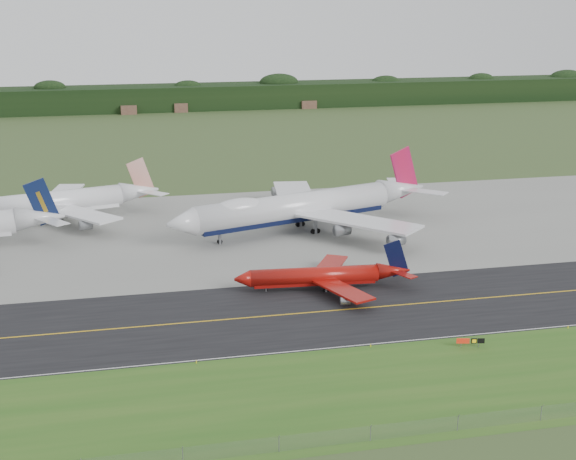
# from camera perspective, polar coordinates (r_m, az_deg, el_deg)

# --- Properties ---
(ground) EXTENTS (600.00, 600.00, 0.00)m
(ground) POSITION_cam_1_polar(r_m,az_deg,el_deg) (149.97, 2.38, -5.23)
(ground) COLOR #354721
(ground) RESTS_ON ground
(grass_verge) EXTENTS (400.00, 30.00, 0.01)m
(grass_verge) POSITION_cam_1_polar(r_m,az_deg,el_deg) (119.47, 6.70, -11.21)
(grass_verge) COLOR #275519
(grass_verge) RESTS_ON ground
(taxiway) EXTENTS (400.00, 32.00, 0.02)m
(taxiway) POSITION_cam_1_polar(r_m,az_deg,el_deg) (146.38, 2.77, -5.78)
(taxiway) COLOR black
(taxiway) RESTS_ON ground
(apron) EXTENTS (400.00, 78.00, 0.01)m
(apron) POSITION_cam_1_polar(r_m,az_deg,el_deg) (197.10, -1.37, 0.09)
(apron) COLOR gray
(apron) RESTS_ON ground
(taxiway_centreline) EXTENTS (400.00, 0.40, 0.00)m
(taxiway_centreline) POSITION_cam_1_polar(r_m,az_deg,el_deg) (146.37, 2.77, -5.77)
(taxiway_centreline) COLOR gold
(taxiway_centreline) RESTS_ON taxiway
(taxiway_edge_line) EXTENTS (400.00, 0.25, 0.00)m
(taxiway_edge_line) POSITION_cam_1_polar(r_m,az_deg,el_deg) (132.69, 4.52, -8.22)
(taxiway_edge_line) COLOR silver
(taxiway_edge_line) RESTS_ON taxiway
(perimeter_fence) EXTENTS (320.00, 0.10, 320.00)m
(perimeter_fence) POSITION_cam_1_polar(r_m,az_deg,el_deg) (108.29, 9.00, -13.75)
(perimeter_fence) COLOR slate
(perimeter_fence) RESTS_ON ground
(horizon_treeline) EXTENTS (700.00, 25.00, 12.00)m
(horizon_treeline) POSITION_cam_1_polar(r_m,az_deg,el_deg) (413.18, -7.37, 9.26)
(horizon_treeline) COLOR black
(horizon_treeline) RESTS_ON ground
(jet_ba_747) EXTENTS (70.21, 56.76, 18.05)m
(jet_ba_747) POSITION_cam_1_polar(r_m,az_deg,el_deg) (193.80, 1.03, 1.69)
(jet_ba_747) COLOR silver
(jet_ba_747) RESTS_ON ground
(jet_red_737) EXTENTS (34.87, 28.36, 9.41)m
(jet_red_737) POSITION_cam_1_polar(r_m,az_deg,el_deg) (156.44, 2.59, -3.28)
(jet_red_737) COLOR #95100A
(jet_red_737) RESTS_ON ground
(jet_star_tail) EXTENTS (53.99, 44.28, 14.40)m
(jet_star_tail) POSITION_cam_1_polar(r_m,az_deg,el_deg) (211.18, -16.19, 1.88)
(jet_star_tail) COLOR white
(jet_star_tail) RESTS_ON ground
(taxiway_sign) EXTENTS (4.51, 1.09, 1.52)m
(taxiway_sign) POSITION_cam_1_polar(r_m,az_deg,el_deg) (134.82, 12.84, -7.70)
(taxiway_sign) COLOR slate
(taxiway_sign) RESTS_ON ground
(edge_marker_left) EXTENTS (0.16, 0.16, 0.50)m
(edge_marker_left) POSITION_cam_1_polar(r_m,az_deg,el_deg) (127.19, -6.54, -9.30)
(edge_marker_left) COLOR yellow
(edge_marker_left) RESTS_ON ground
(edge_marker_center) EXTENTS (0.16, 0.16, 0.50)m
(edge_marker_center) POSITION_cam_1_polar(r_m,az_deg,el_deg) (132.58, 5.90, -8.17)
(edge_marker_center) COLOR yellow
(edge_marker_center) RESTS_ON ground
(edge_marker_right) EXTENTS (0.16, 0.16, 0.50)m
(edge_marker_right) POSITION_cam_1_polar(r_m,az_deg,el_deg) (146.99, 19.29, -6.53)
(edge_marker_right) COLOR yellow
(edge_marker_right) RESTS_ON ground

